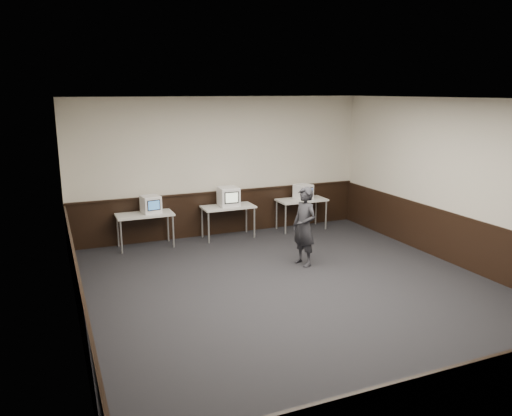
{
  "coord_description": "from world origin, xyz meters",
  "views": [
    {
      "loc": [
        -3.71,
        -6.9,
        3.32
      ],
      "look_at": [
        -0.14,
        1.6,
        1.15
      ],
      "focal_mm": 35.0,
      "sensor_mm": 36.0,
      "label": 1
    }
  ],
  "objects_px": {
    "desk_center": "(228,209)",
    "desk_right": "(302,202)",
    "emac_right": "(303,192)",
    "desk_left": "(145,217)",
    "emac_center": "(229,197)",
    "person": "(304,227)",
    "emac_left": "(151,204)"
  },
  "relations": [
    {
      "from": "person",
      "to": "emac_center",
      "type": "bearing_deg",
      "value": -177.16
    },
    {
      "from": "desk_left",
      "to": "emac_center",
      "type": "height_order",
      "value": "emac_center"
    },
    {
      "from": "desk_left",
      "to": "emac_left",
      "type": "xyz_separation_m",
      "value": [
        0.15,
        0.02,
        0.26
      ]
    },
    {
      "from": "desk_left",
      "to": "desk_right",
      "type": "relative_size",
      "value": 1.0
    },
    {
      "from": "emac_left",
      "to": "emac_right",
      "type": "height_order",
      "value": "emac_left"
    },
    {
      "from": "desk_left",
      "to": "desk_right",
      "type": "xyz_separation_m",
      "value": [
        3.8,
        0.0,
        0.0
      ]
    },
    {
      "from": "desk_left",
      "to": "desk_right",
      "type": "height_order",
      "value": "same"
    },
    {
      "from": "person",
      "to": "emac_right",
      "type": "bearing_deg",
      "value": 137.91
    },
    {
      "from": "desk_left",
      "to": "person",
      "type": "relative_size",
      "value": 0.78
    },
    {
      "from": "emac_center",
      "to": "desk_left",
      "type": "bearing_deg",
      "value": -178.57
    },
    {
      "from": "desk_left",
      "to": "desk_center",
      "type": "xyz_separation_m",
      "value": [
        1.9,
        0.0,
        0.0
      ]
    },
    {
      "from": "desk_left",
      "to": "desk_center",
      "type": "relative_size",
      "value": 1.0
    },
    {
      "from": "person",
      "to": "desk_center",
      "type": "bearing_deg",
      "value": -176.97
    },
    {
      "from": "desk_left",
      "to": "emac_left",
      "type": "bearing_deg",
      "value": 6.83
    },
    {
      "from": "emac_center",
      "to": "person",
      "type": "bearing_deg",
      "value": -70.88
    },
    {
      "from": "desk_right",
      "to": "emac_left",
      "type": "bearing_deg",
      "value": 179.73
    },
    {
      "from": "desk_left",
      "to": "emac_right",
      "type": "relative_size",
      "value": 2.61
    },
    {
      "from": "desk_left",
      "to": "emac_right",
      "type": "distance_m",
      "value": 3.85
    },
    {
      "from": "desk_center",
      "to": "desk_right",
      "type": "distance_m",
      "value": 1.9
    },
    {
      "from": "desk_center",
      "to": "emac_center",
      "type": "height_order",
      "value": "emac_center"
    },
    {
      "from": "emac_left",
      "to": "emac_right",
      "type": "distance_m",
      "value": 3.69
    },
    {
      "from": "desk_center",
      "to": "desk_right",
      "type": "relative_size",
      "value": 1.0
    },
    {
      "from": "emac_right",
      "to": "desk_right",
      "type": "bearing_deg",
      "value": 147.26
    },
    {
      "from": "desk_left",
      "to": "emac_center",
      "type": "relative_size",
      "value": 2.46
    },
    {
      "from": "desk_left",
      "to": "emac_left",
      "type": "distance_m",
      "value": 0.3
    },
    {
      "from": "desk_right",
      "to": "emac_left",
      "type": "xyz_separation_m",
      "value": [
        -3.65,
        0.02,
        0.26
      ]
    },
    {
      "from": "desk_left",
      "to": "person",
      "type": "xyz_separation_m",
      "value": [
        2.63,
        -2.32,
        0.09
      ]
    },
    {
      "from": "emac_right",
      "to": "desk_left",
      "type": "bearing_deg",
      "value": 165.49
    },
    {
      "from": "desk_right",
      "to": "emac_left",
      "type": "height_order",
      "value": "emac_left"
    },
    {
      "from": "desk_left",
      "to": "desk_right",
      "type": "bearing_deg",
      "value": 0.0
    },
    {
      "from": "emac_left",
      "to": "emac_center",
      "type": "relative_size",
      "value": 0.92
    },
    {
      "from": "emac_left",
      "to": "emac_center",
      "type": "xyz_separation_m",
      "value": [
        1.77,
        -0.03,
        0.03
      ]
    }
  ]
}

